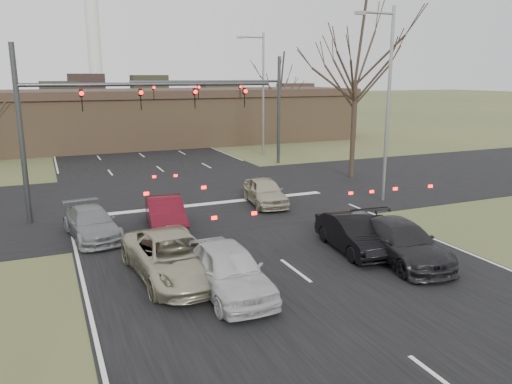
% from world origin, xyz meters
% --- Properties ---
extents(ground, '(360.00, 360.00, 0.00)m').
position_xyz_m(ground, '(0.00, 0.00, 0.00)').
color(ground, '#47532C').
rests_on(ground, ground).
extents(road_main, '(14.00, 300.00, 0.02)m').
position_xyz_m(road_main, '(0.00, 60.00, 0.01)').
color(road_main, black).
rests_on(road_main, ground).
extents(road_cross, '(200.00, 14.00, 0.02)m').
position_xyz_m(road_cross, '(0.00, 15.00, 0.01)').
color(road_cross, black).
rests_on(road_cross, ground).
extents(building, '(42.40, 10.40, 5.30)m').
position_xyz_m(building, '(2.00, 38.00, 2.67)').
color(building, brown).
rests_on(building, ground).
extents(mast_arm_near, '(12.12, 0.24, 8.00)m').
position_xyz_m(mast_arm_near, '(-5.23, 13.00, 5.07)').
color(mast_arm_near, '#383A3D').
rests_on(mast_arm_near, ground).
extents(mast_arm_far, '(11.12, 0.24, 8.00)m').
position_xyz_m(mast_arm_far, '(6.18, 23.00, 5.02)').
color(mast_arm_far, '#383A3D').
rests_on(mast_arm_far, ground).
extents(streetlight_right_near, '(2.34, 0.25, 10.00)m').
position_xyz_m(streetlight_right_near, '(8.82, 10.00, 5.59)').
color(streetlight_right_near, gray).
rests_on(streetlight_right_near, ground).
extents(streetlight_right_far, '(2.34, 0.25, 10.00)m').
position_xyz_m(streetlight_right_far, '(9.32, 27.00, 5.59)').
color(streetlight_right_far, gray).
rests_on(streetlight_right_far, ground).
extents(tree_right_near, '(6.90, 6.90, 11.50)m').
position_xyz_m(tree_right_near, '(11.00, 16.00, 8.90)').
color(tree_right_near, black).
rests_on(tree_right_near, ground).
extents(tree_right_far, '(5.40, 5.40, 9.00)m').
position_xyz_m(tree_right_far, '(15.00, 35.00, 6.96)').
color(tree_right_far, black).
rests_on(tree_right_far, ground).
extents(car_silver_suv, '(2.85, 5.52, 1.49)m').
position_xyz_m(car_silver_suv, '(-4.00, 4.11, 0.74)').
color(car_silver_suv, '#A8A388').
rests_on(car_silver_suv, ground).
extents(car_white_sedan, '(1.85, 4.58, 1.56)m').
position_xyz_m(car_white_sedan, '(-2.73, 2.24, 0.78)').
color(car_white_sedan, '#BBBBBD').
rests_on(car_white_sedan, ground).
extents(car_black_hatch, '(1.93, 4.32, 1.38)m').
position_xyz_m(car_black_hatch, '(3.00, 3.96, 0.69)').
color(car_black_hatch, black).
rests_on(car_black_hatch, ground).
extents(car_charcoal_sedan, '(2.56, 5.11, 1.42)m').
position_xyz_m(car_charcoal_sedan, '(4.00, 2.40, 0.71)').
color(car_charcoal_sedan, black).
rests_on(car_charcoal_sedan, ground).
extents(car_grey_ahead, '(2.30, 4.54, 1.26)m').
position_xyz_m(car_grey_ahead, '(-6.08, 9.61, 0.63)').
color(car_grey_ahead, gray).
rests_on(car_grey_ahead, ground).
extents(car_red_ahead, '(2.01, 4.43, 1.41)m').
position_xyz_m(car_red_ahead, '(-2.99, 9.54, 0.71)').
color(car_red_ahead, '#4D0B16').
rests_on(car_red_ahead, ground).
extents(car_silver_ahead, '(2.19, 4.28, 1.40)m').
position_xyz_m(car_silver_ahead, '(2.79, 11.75, 0.70)').
color(car_silver_ahead, '#B7AF94').
rests_on(car_silver_ahead, ground).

